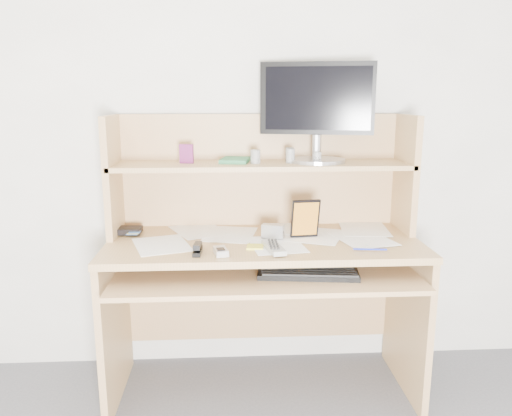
{
  "coord_description": "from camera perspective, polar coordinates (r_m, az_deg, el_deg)",
  "views": [
    {
      "loc": [
        -0.16,
        -0.68,
        1.38
      ],
      "look_at": [
        -0.04,
        1.43,
        0.91
      ],
      "focal_mm": 35.0,
      "sensor_mm": 36.0,
      "label": 1
    }
  ],
  "objects": [
    {
      "name": "back_wall",
      "position": [
        2.48,
        0.39,
        9.57
      ],
      "size": [
        3.6,
        0.04,
        2.5
      ],
      "primitive_type": "cube",
      "color": "silver",
      "rests_on": "floor"
    },
    {
      "name": "desk",
      "position": [
        2.34,
        0.74,
        -4.44
      ],
      "size": [
        1.4,
        0.7,
        1.3
      ],
      "color": "tan",
      "rests_on": "floor"
    },
    {
      "name": "paper_clutter",
      "position": [
        2.25,
        0.89,
        -3.61
      ],
      "size": [
        1.32,
        0.54,
        0.01
      ],
      "primitive_type": "cube",
      "color": "white",
      "rests_on": "desk"
    },
    {
      "name": "keyboard",
      "position": [
        2.11,
        5.95,
        -7.33
      ],
      "size": [
        0.43,
        0.2,
        0.03
      ],
      "rotation": [
        0.0,
        0.0,
        -0.12
      ],
      "color": "black",
      "rests_on": "desk"
    },
    {
      "name": "tv_remote",
      "position": [
        2.09,
        2.01,
        -4.5
      ],
      "size": [
        0.09,
        0.2,
        0.02
      ],
      "primitive_type": "cube",
      "rotation": [
        0.0,
        0.0,
        0.19
      ],
      "color": "#999994",
      "rests_on": "paper_clutter"
    },
    {
      "name": "flip_phone",
      "position": [
        2.05,
        -4.06,
        -4.86
      ],
      "size": [
        0.07,
        0.1,
        0.02
      ],
      "primitive_type": "cube",
      "rotation": [
        0.0,
        0.0,
        0.2
      ],
      "color": "silver",
      "rests_on": "paper_clutter"
    },
    {
      "name": "stapler",
      "position": [
        2.07,
        -6.7,
        -4.53
      ],
      "size": [
        0.04,
        0.12,
        0.04
      ],
      "primitive_type": "cube",
      "rotation": [
        0.0,
        0.0,
        -0.05
      ],
      "color": "black",
      "rests_on": "paper_clutter"
    },
    {
      "name": "wallet",
      "position": [
        2.41,
        -14.21,
        -2.48
      ],
      "size": [
        0.11,
        0.09,
        0.03
      ],
      "primitive_type": "cube",
      "rotation": [
        0.0,
        0.0,
        -0.03
      ],
      "color": "black",
      "rests_on": "paper_clutter"
    },
    {
      "name": "sticky_note_pad",
      "position": [
        2.13,
        -0.1,
        -4.46
      ],
      "size": [
        0.08,
        0.08,
        0.01
      ],
      "primitive_type": "cube",
      "rotation": [
        0.0,
        0.0,
        -0.12
      ],
      "color": "#FFED43",
      "rests_on": "desk"
    },
    {
      "name": "digital_camera",
      "position": [
        2.26,
        1.95,
        -2.66
      ],
      "size": [
        0.11,
        0.07,
        0.06
      ],
      "primitive_type": "cube",
      "rotation": [
        0.0,
        0.0,
        -0.33
      ],
      "color": "#A9A8AB",
      "rests_on": "paper_clutter"
    },
    {
      "name": "game_case",
      "position": [
        2.25,
        5.65,
        -1.21
      ],
      "size": [
        0.13,
        0.03,
        0.18
      ],
      "primitive_type": "cube",
      "rotation": [
        0.0,
        0.0,
        0.11
      ],
      "color": "black",
      "rests_on": "paper_clutter"
    },
    {
      "name": "blue_pen",
      "position": [
        2.14,
        12.91,
        -4.63
      ],
      "size": [
        0.14,
        0.03,
        0.01
      ],
      "primitive_type": "cylinder",
      "rotation": [
        1.57,
        0.0,
        1.45
      ],
      "color": "#1624AB",
      "rests_on": "paper_clutter"
    },
    {
      "name": "card_box",
      "position": [
        2.33,
        -7.95,
        6.16
      ],
      "size": [
        0.07,
        0.03,
        0.09
      ],
      "primitive_type": "cube",
      "rotation": [
        0.0,
        0.0,
        -0.19
      ],
      "color": "maroon",
      "rests_on": "desk"
    },
    {
      "name": "shelf_book",
      "position": [
        2.36,
        -2.39,
        5.48
      ],
      "size": [
        0.15,
        0.19,
        0.02
      ],
      "primitive_type": "cube",
      "rotation": [
        0.0,
        0.0,
        -0.18
      ],
      "color": "#358552",
      "rests_on": "desk"
    },
    {
      "name": "chip_stack_a",
      "position": [
        2.3,
        -0.06,
        5.88
      ],
      "size": [
        0.05,
        0.05,
        0.06
      ],
      "primitive_type": "cylinder",
      "rotation": [
        0.0,
        0.0,
        -0.14
      ],
      "color": "black",
      "rests_on": "desk"
    },
    {
      "name": "chip_stack_b",
      "position": [
        2.32,
        3.95,
        5.97
      ],
      "size": [
        0.05,
        0.05,
        0.07
      ],
      "primitive_type": "cylinder",
      "rotation": [
        0.0,
        0.0,
        0.28
      ],
      "color": "silver",
      "rests_on": "desk"
    },
    {
      "name": "chip_stack_c",
      "position": [
        2.33,
        6.99,
        5.74
      ],
      "size": [
        0.05,
        0.05,
        0.05
      ],
      "primitive_type": "cylinder",
      "rotation": [
        0.0,
        0.0,
        -0.4
      ],
      "color": "black",
      "rests_on": "desk"
    },
    {
      "name": "chip_stack_d",
      "position": [
        2.38,
        3.85,
        6.13
      ],
      "size": [
        0.05,
        0.05,
        0.07
      ],
      "primitive_type": "cylinder",
      "rotation": [
        0.0,
        0.0,
        0.36
      ],
      "color": "white",
      "rests_on": "desk"
    },
    {
      "name": "monitor",
      "position": [
        2.38,
        7.0,
        11.15
      ],
      "size": [
        0.52,
        0.26,
        0.46
      ],
      "rotation": [
        0.0,
        0.0,
        -0.23
      ],
      "color": "#ABACB0",
      "rests_on": "desk"
    }
  ]
}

